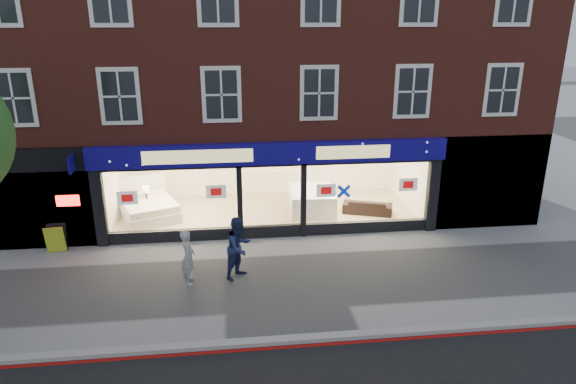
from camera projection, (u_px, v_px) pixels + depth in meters
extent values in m
plane|color=gray|center=(282.00, 280.00, 14.44)|extent=(120.00, 120.00, 0.00)
cube|color=#8C0A07|center=(296.00, 347.00, 11.53)|extent=(60.00, 0.10, 0.01)
cube|color=gray|center=(295.00, 339.00, 11.70)|extent=(60.00, 0.25, 0.12)
cube|color=tan|center=(267.00, 212.00, 19.36)|extent=(11.00, 4.50, 0.10)
cube|color=maroon|center=(261.00, 28.00, 18.88)|extent=(19.00, 8.00, 6.70)
cube|color=#100771|center=(272.00, 153.00, 16.20)|extent=(11.40, 0.28, 0.70)
cube|color=black|center=(272.00, 231.00, 17.27)|extent=(11.00, 0.18, 0.40)
cube|color=black|center=(99.00, 207.00, 16.28)|extent=(0.35, 0.30, 2.60)
cube|color=black|center=(432.00, 194.00, 17.50)|extent=(0.35, 0.30, 2.60)
cube|color=white|center=(171.00, 201.00, 16.44)|extent=(4.20, 0.02, 2.10)
cube|color=white|center=(369.00, 193.00, 17.15)|extent=(4.20, 0.02, 2.10)
cube|color=white|center=(271.00, 203.00, 17.13)|extent=(1.80, 0.02, 2.10)
cube|color=silver|center=(262.00, 164.00, 21.07)|extent=(11.00, 0.20, 2.60)
cube|color=#FFEAC6|center=(266.00, 146.00, 18.54)|extent=(11.00, 4.50, 0.12)
cube|color=black|center=(31.00, 197.00, 16.17)|extent=(3.80, 0.60, 3.30)
cube|color=#FF140C|center=(68.00, 201.00, 15.99)|extent=(0.70, 0.04, 0.35)
cube|color=black|center=(487.00, 181.00, 17.75)|extent=(4.00, 0.40, 3.30)
cube|color=silver|center=(150.00, 213.00, 18.62)|extent=(2.47, 2.65, 0.37)
cube|color=silver|center=(149.00, 205.00, 18.52)|extent=(2.37, 2.54, 0.27)
cube|color=silver|center=(141.00, 192.00, 19.41)|extent=(1.81, 0.82, 1.28)
cube|color=silver|center=(132.00, 195.00, 18.92)|extent=(0.77, 0.57, 0.13)
cube|color=silver|center=(154.00, 192.00, 19.28)|extent=(0.77, 0.57, 0.13)
cube|color=brown|center=(148.00, 208.00, 18.85)|extent=(0.49, 0.49, 0.55)
cube|color=white|center=(312.00, 207.00, 19.36)|extent=(1.74, 2.14, 0.27)
cube|color=white|center=(312.00, 200.00, 19.27)|extent=(1.74, 2.14, 0.27)
cube|color=white|center=(312.00, 193.00, 19.19)|extent=(1.74, 2.14, 0.27)
imported|color=black|center=(367.00, 206.00, 19.07)|extent=(1.94, 1.27, 0.53)
cube|color=#B1C122|center=(56.00, 238.00, 16.08)|extent=(0.62, 0.42, 0.90)
imported|color=#94969B|center=(188.00, 257.00, 14.08)|extent=(0.38, 0.58, 1.57)
imported|color=#1A2449|center=(239.00, 247.00, 14.38)|extent=(1.09, 1.11, 1.80)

